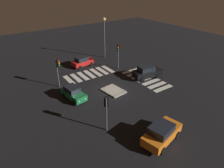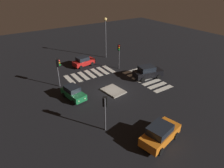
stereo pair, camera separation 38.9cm
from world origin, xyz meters
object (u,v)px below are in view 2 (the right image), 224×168
Objects in this scene: car_green at (73,93)px; street_lamp at (106,31)px; traffic_island at (113,91)px; traffic_light_west at (105,106)px; car_black at (148,72)px; traffic_light_east at (119,50)px; car_orange at (160,134)px; traffic_light_north at (58,66)px; car_red at (84,61)px.

street_lamp is (9.98, -10.98, 4.20)m from car_green.
car_green reaches higher than traffic_island.
car_green is 1.03× the size of traffic_light_west.
car_black is 11.57m from car_green.
car_black is 1.10× the size of traffic_light_east.
car_orange is 0.99× the size of car_black.
traffic_light_north is 0.55× the size of street_lamp.
car_black is at bearing 21.58° from traffic_light_north.
traffic_island is 9.99m from car_red.
street_lamp is at bearing 6.31° from traffic_light_west.
traffic_light_north is at bearing 170.11° from car_black.
traffic_light_west is at bearing -6.13° from car_green.
traffic_island is at bearing -101.45° from car_red.
traffic_light_east reaches higher than car_red.
car_black reaches higher than car_orange.
car_orange is at bearing 171.07° from traffic_island.
traffic_light_west is (4.16, 3.22, 1.88)m from car_orange.
traffic_island is at bearing 68.52° from car_orange.
car_black is 12.99m from traffic_light_west.
traffic_light_east is at bearing -40.80° from traffic_island.
street_lamp is (5.72, -1.09, 1.82)m from traffic_light_east.
street_lamp reaches higher than car_orange.
traffic_light_west is at bearing -139.65° from car_black.
traffic_light_east is (5.60, -4.84, 3.07)m from traffic_island.
traffic_island is 0.44× the size of street_lamp.
car_green is at bearing 94.88° from car_orange.
car_black is at bearing -85.23° from traffic_island.
car_orange reaches higher than traffic_island.
traffic_island is 8.01m from traffic_light_east.
traffic_light_north reaches higher than car_red.
street_lamp is at bearing 104.34° from car_black.
traffic_light_north is (10.81, 0.54, 0.24)m from traffic_light_west.
street_lamp reaches higher than traffic_light_west.
car_black is 12.82m from traffic_light_north.
car_red is (19.79, -2.15, -0.11)m from car_orange.
street_lamp is (6.20, -11.22, 1.94)m from traffic_light_north.
street_lamp reaches higher than traffic_island.
traffic_light_west reaches higher than car_green.
traffic_light_north is at bearing -148.73° from car_red.
car_green is 15.42m from street_lamp.
traffic_light_east reaches higher than car_green.
car_green is 0.53× the size of street_lamp.
traffic_light_north is 12.97m from street_lamp.
car_red is at bearing 71.25° from car_orange.
car_green is (0.80, 11.54, -0.15)m from car_black.
car_red is 0.98× the size of traffic_light_north.
car_green is at bearing 132.26° from street_lamp.
traffic_light_west is 0.92× the size of traffic_light_north.
car_orange is at bearing -103.84° from traffic_light_west.
car_red is 6.51m from traffic_light_east.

